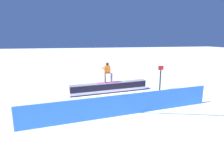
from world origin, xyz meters
name	(u,v)px	position (x,y,z in m)	size (l,w,h in m)	color
ground_plane	(110,93)	(0.00, 0.00, 0.00)	(120.00, 120.00, 0.00)	white
grind_box	(110,88)	(0.00, 0.00, 0.34)	(5.56, 1.11, 0.75)	black
snowboarder	(108,72)	(0.14, 0.01, 1.53)	(1.59, 0.44, 1.44)	#BB2A98
safety_fence	(125,105)	(0.00, 3.81, 0.55)	(9.97, 0.06, 1.09)	#3B88EF
trail_marker	(160,78)	(-3.70, 0.37, 1.01)	(0.40, 0.10, 1.87)	#262628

